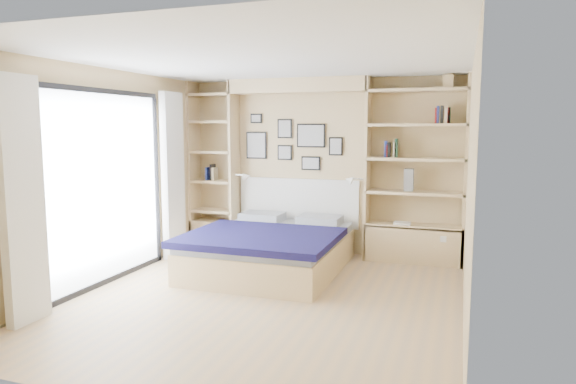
% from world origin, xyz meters
% --- Properties ---
extents(ground, '(4.50, 4.50, 0.00)m').
position_xyz_m(ground, '(0.00, 0.00, 0.00)').
color(ground, tan).
rests_on(ground, ground).
extents(room_shell, '(4.50, 4.50, 4.50)m').
position_xyz_m(room_shell, '(-0.39, 1.52, 1.08)').
color(room_shell, tan).
rests_on(room_shell, ground).
extents(bed, '(1.82, 2.26, 1.07)m').
position_xyz_m(bed, '(-0.34, 1.11, 0.28)').
color(bed, beige).
rests_on(bed, ground).
extents(photo_gallery, '(1.48, 0.02, 0.82)m').
position_xyz_m(photo_gallery, '(-0.45, 2.22, 1.60)').
color(photo_gallery, black).
rests_on(photo_gallery, ground).
extents(reading_lamps, '(1.92, 0.12, 0.15)m').
position_xyz_m(reading_lamps, '(-0.30, 2.00, 1.10)').
color(reading_lamps, silver).
rests_on(reading_lamps, ground).
extents(shelf_decor, '(3.57, 0.23, 2.03)m').
position_xyz_m(shelf_decor, '(1.08, 2.07, 1.69)').
color(shelf_decor, '#A51E1E').
rests_on(shelf_decor, ground).
extents(deck, '(3.20, 4.00, 0.05)m').
position_xyz_m(deck, '(-3.60, 0.00, 0.00)').
color(deck, '#776B58').
rests_on(deck, ground).
extents(deck_chair, '(0.58, 0.78, 0.70)m').
position_xyz_m(deck_chair, '(-2.94, 1.24, 0.33)').
color(deck_chair, tan).
rests_on(deck_chair, ground).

